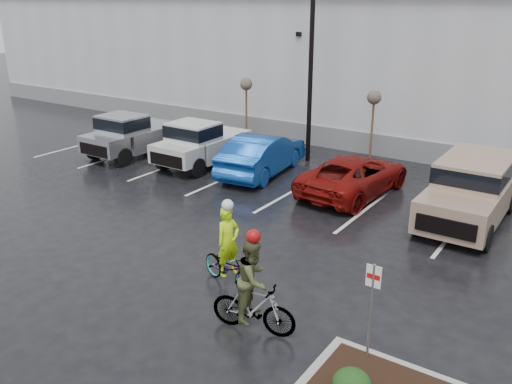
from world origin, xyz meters
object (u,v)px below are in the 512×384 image
Objects in this scene: pickup_silver at (138,133)px; pickup_white at (207,141)px; car_red at (354,175)px; car_blue at (262,154)px; suv_tan at (469,193)px; lamppost at (312,27)px; sapling_west at (246,88)px; cyclist_hivis at (229,260)px; cyclist_olive at (253,296)px; fire_lane_sign at (371,302)px; sapling_mid at (374,101)px.

pickup_silver is 1.00× the size of pickup_white.
car_red is at bearing 2.91° from pickup_silver.
car_blue is (2.81, 0.06, -0.15)m from pickup_white.
car_red is at bearing 172.61° from suv_tan.
lamppost is at bearing -34.20° from car_red.
suv_tan reaches higher than car_red.
lamppost is 6.68m from car_red.
sapling_west is 8.62m from car_red.
pickup_white is at bearing -5.92° from car_blue.
sapling_west reaches higher than pickup_white.
pickup_silver is 1.03× the size of car_blue.
pickup_silver is 2.24× the size of cyclist_hivis.
sapling_west is at bearing 98.35° from pickup_white.
car_red is at bearing -0.34° from cyclist_olive.
pickup_silver reaches higher than car_red.
sapling_west is 12.52m from suv_tan.
car_blue is at bearing 1.18° from pickup_white.
fire_lane_sign is 2.57m from cyclist_olive.
cyclist_olive is at bearing -77.93° from sapling_mid.
car_red is 9.48m from cyclist_olive.
pickup_white is at bearing 31.57° from cyclist_olive.
car_red is at bearing -27.12° from sapling_west.
pickup_silver is at bearing -124.84° from sapling_west.
sapling_west is 0.63× the size of car_blue.
lamppost is 1.81× the size of suv_tan.
sapling_west is 0.63× the size of suv_tan.
cyclist_olive is at bearing -66.36° from lamppost.
lamppost reaches higher than car_blue.
suv_tan reaches higher than car_blue.
sapling_west is 0.62× the size of pickup_silver.
sapling_west reaches higher than car_red.
cyclist_olive is at bearing -54.65° from sapling_west.
cyclist_olive is (1.60, -1.27, 0.15)m from cyclist_hivis.
car_blue is at bearing 44.41° from cyclist_hivis.
sapling_west is 4.20m from pickup_white.
sapling_west is at bearing 132.67° from fire_lane_sign.
fire_lane_sign reaches higher than pickup_silver.
lamppost is at bearing 35.20° from cyclist_hivis.
sapling_mid is 13.92m from fire_lane_sign.
fire_lane_sign is at bearing -67.51° from sapling_mid.
suv_tan is at bearing 177.58° from car_red.
sapling_mid reaches higher than pickup_white.
cyclist_olive is (-2.49, -0.32, -0.53)m from fire_lane_sign.
sapling_west is at bearing 55.16° from pickup_silver.
fire_lane_sign is (5.30, -12.80, -1.32)m from sapling_mid.
sapling_mid reaches higher than pickup_silver.
cyclist_olive is (9.31, -13.12, -1.86)m from sapling_west.
fire_lane_sign reaches higher than car_blue.
cyclist_olive reaches higher than pickup_silver.
sapling_mid is at bearing 24.56° from pickup_silver.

